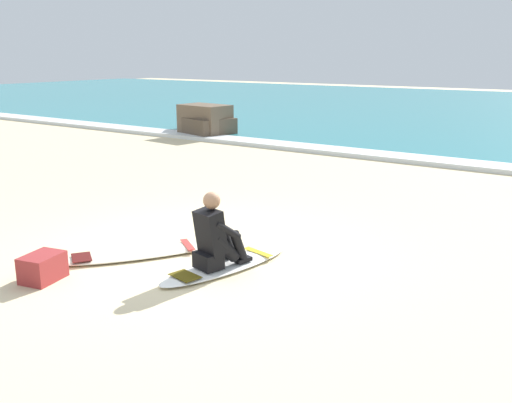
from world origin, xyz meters
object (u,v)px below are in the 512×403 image
(surfboard_main, at_px, (226,265))
(beach_bag, at_px, (43,267))
(surfer_seated, at_px, (216,238))
(surfboard_spare_near, at_px, (140,253))

(surfboard_main, xyz_separation_m, beach_bag, (-1.55, -1.54, 0.12))
(surfer_seated, distance_m, surfboard_spare_near, 1.27)
(surfboard_main, height_order, surfboard_spare_near, same)
(surfer_seated, xyz_separation_m, surfboard_spare_near, (-1.20, -0.13, -0.40))
(surfboard_main, height_order, beach_bag, beach_bag)
(surfboard_main, bearing_deg, surfer_seated, -100.59)
(surfboard_main, xyz_separation_m, surfer_seated, (-0.03, -0.16, 0.40))
(surfboard_main, distance_m, surfboard_spare_near, 1.26)
(surfer_seated, relative_size, surfboard_spare_near, 0.43)
(surfboard_main, bearing_deg, surfboard_spare_near, -166.95)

